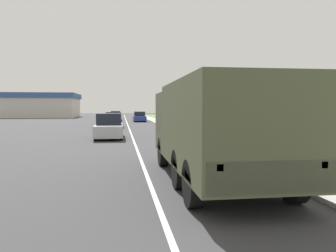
% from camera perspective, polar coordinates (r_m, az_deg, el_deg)
% --- Properties ---
extents(ground_plane, '(180.00, 180.00, 0.00)m').
position_cam_1_polar(ground_plane, '(38.04, -6.96, 0.02)').
color(ground_plane, '#38383A').
extents(lane_centre_stripe, '(0.12, 120.00, 0.00)m').
position_cam_1_polar(lane_centre_stripe, '(38.04, -6.96, 0.02)').
color(lane_centre_stripe, silver).
rests_on(lane_centre_stripe, ground).
extents(sidewalk_right, '(1.80, 120.00, 0.12)m').
position_cam_1_polar(sidewalk_right, '(38.39, -0.23, 0.16)').
color(sidewalk_right, '#ADAAA3').
rests_on(sidewalk_right, ground).
extents(grass_strip_right, '(7.00, 120.00, 0.02)m').
position_cam_1_polar(grass_strip_right, '(39.24, 6.15, 0.14)').
color(grass_strip_right, '#56843D').
rests_on(grass_strip_right, ground).
extents(military_truck, '(2.56, 7.48, 2.77)m').
position_cam_1_polar(military_truck, '(9.36, 8.09, 0.03)').
color(military_truck, '#474C38').
rests_on(military_truck, ground).
extents(car_nearest_ahead, '(1.86, 4.80, 1.70)m').
position_cam_1_polar(car_nearest_ahead, '(22.90, -10.20, -0.20)').
color(car_nearest_ahead, '#B7BABF').
rests_on(car_nearest_ahead, ground).
extents(car_second_ahead, '(1.82, 3.96, 1.62)m').
position_cam_1_polar(car_second_ahead, '(35.92, -9.44, 0.97)').
color(car_second_ahead, navy).
rests_on(car_second_ahead, ground).
extents(car_third_ahead, '(1.81, 4.85, 1.52)m').
position_cam_1_polar(car_third_ahead, '(49.70, -4.99, 1.56)').
color(car_third_ahead, navy).
rests_on(car_third_ahead, ground).
extents(car_fourth_ahead, '(1.86, 4.37, 1.48)m').
position_cam_1_polar(car_fourth_ahead, '(61.12, -9.11, 1.83)').
color(car_fourth_ahead, navy).
rests_on(car_fourth_ahead, ground).
extents(building_distant, '(17.91, 13.63, 5.17)m').
position_cam_1_polar(building_distant, '(77.38, -22.00, 3.36)').
color(building_distant, beige).
rests_on(building_distant, ground).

